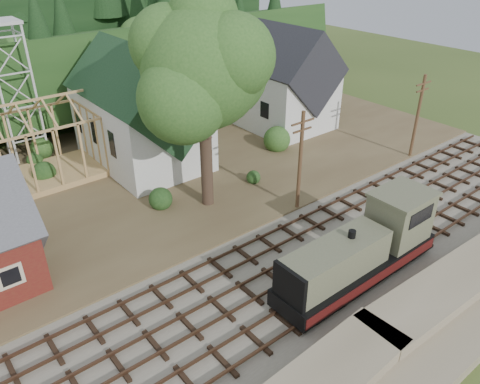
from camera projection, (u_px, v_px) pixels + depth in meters
ground at (276, 281)px, 28.80m from camera, size 140.00×140.00×0.00m
embankment at (393, 370)px, 23.02m from camera, size 64.00×5.00×1.60m
railroad_bed at (276, 280)px, 28.76m from camera, size 64.00×11.00×0.16m
village_flat at (137, 175)px, 40.95m from camera, size 64.00×26.00×0.30m
hillside at (44, 107)px, 57.33m from camera, size 70.00×28.96×12.74m
ridge at (6, 78)px, 68.20m from camera, size 80.00×20.00×12.00m
church at (142, 110)px, 40.72m from camera, size 8.40×15.17×13.00m
farmhouse at (281, 83)px, 49.16m from camera, size 8.40×10.80×10.60m
timber_frame at (45, 145)px, 38.86m from camera, size 8.20×6.20×6.99m
lattice_tower at (4, 50)px, 39.62m from camera, size 3.20×3.20×12.12m
big_tree at (204, 76)px, 31.83m from camera, size 10.90×8.40×14.70m
telegraph_pole_near at (300, 160)px, 34.08m from camera, size 2.20×0.28×8.00m
telegraph_pole_far at (418, 116)px, 42.28m from camera, size 2.20×0.28×8.00m
locomotive at (364, 250)px, 28.10m from camera, size 11.85×2.96×4.74m
car_blue at (9, 254)px, 29.72m from camera, size 1.81×3.84×1.27m
car_red at (284, 120)px, 51.03m from camera, size 4.01×2.20×1.06m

